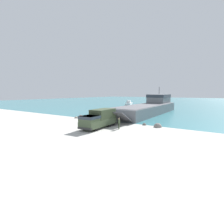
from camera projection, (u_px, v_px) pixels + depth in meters
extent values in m
plane|color=#B7B5AD|center=(103.00, 125.00, 32.11)|extent=(240.00, 240.00, 0.00)
cube|color=teal|center=(193.00, 102.00, 109.64)|extent=(240.00, 180.00, 0.01)
cube|color=slate|center=(147.00, 109.00, 48.09)|extent=(8.47, 31.20, 2.46)
cube|color=#56565B|center=(147.00, 105.00, 47.94)|extent=(7.83, 29.94, 0.08)
cube|color=slate|center=(159.00, 99.00, 56.74)|extent=(5.56, 8.83, 2.85)
cube|color=#28333D|center=(159.00, 96.00, 56.64)|extent=(5.71, 8.92, 0.85)
cylinder|color=#3F3F42|center=(159.00, 91.00, 56.44)|extent=(0.16, 0.16, 2.40)
cube|color=#56565B|center=(113.00, 116.00, 33.28)|extent=(6.57, 4.49, 2.33)
cube|color=#3D4C33|center=(99.00, 122.00, 29.29)|extent=(3.11, 7.77, 1.05)
cube|color=#3D4C33|center=(90.00, 119.00, 27.02)|extent=(2.61, 2.75, 0.87)
cube|color=#28333D|center=(90.00, 117.00, 27.00)|extent=(2.69, 2.78, 0.44)
cube|color=#344129|center=(103.00, 114.00, 30.26)|extent=(2.81, 4.98, 1.61)
cube|color=#2D2D2D|center=(85.00, 129.00, 26.13)|extent=(2.65, 0.42, 0.32)
cylinder|color=black|center=(96.00, 127.00, 26.76)|extent=(0.44, 1.22, 1.20)
cylinder|color=black|center=(85.00, 126.00, 27.84)|extent=(0.44, 1.22, 1.20)
cylinder|color=black|center=(110.00, 123.00, 30.35)|extent=(0.44, 1.22, 1.20)
cylinder|color=black|center=(99.00, 122.00, 31.43)|extent=(0.44, 1.22, 1.20)
cylinder|color=black|center=(113.00, 122.00, 31.29)|extent=(0.44, 1.22, 1.20)
cylinder|color=black|center=(103.00, 121.00, 32.37)|extent=(0.44, 1.22, 1.20)
cylinder|color=#3D4C33|center=(119.00, 126.00, 28.39)|extent=(0.14, 0.14, 0.89)
cylinder|color=#3D4C33|center=(119.00, 126.00, 28.22)|extent=(0.14, 0.14, 0.89)
cube|color=#3D4C33|center=(119.00, 121.00, 28.22)|extent=(0.50, 0.45, 0.70)
sphere|color=tan|center=(119.00, 119.00, 28.17)|extent=(0.24, 0.24, 0.24)
cube|color=white|center=(129.00, 104.00, 81.59)|extent=(4.90, 8.49, 1.08)
cube|color=silver|center=(129.00, 102.00, 80.87)|extent=(2.34, 2.85, 1.18)
cube|color=#2D7060|center=(164.00, 105.00, 76.10)|extent=(4.72, 5.74, 0.80)
cube|color=silver|center=(164.00, 103.00, 76.40)|extent=(2.24, 2.21, 0.88)
cylinder|color=#333338|center=(100.00, 120.00, 36.34)|extent=(0.28, 0.28, 0.56)
sphere|color=#333338|center=(100.00, 118.00, 36.30)|extent=(0.33, 0.33, 0.33)
sphere|color=#66605B|center=(144.00, 125.00, 31.74)|extent=(0.74, 0.74, 0.74)
sphere|color=gray|center=(76.00, 118.00, 40.26)|extent=(0.84, 0.84, 0.84)
sphere|color=gray|center=(158.00, 127.00, 29.87)|extent=(1.40, 1.40, 1.40)
sphere|color=#66605B|center=(81.00, 118.00, 40.90)|extent=(1.39, 1.39, 1.39)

